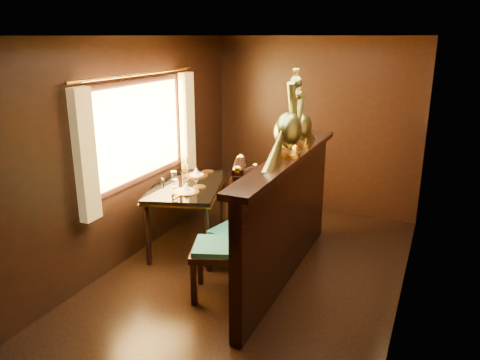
# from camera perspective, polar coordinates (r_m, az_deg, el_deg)

# --- Properties ---
(ground) EXTENTS (5.00, 5.00, 0.00)m
(ground) POSITION_cam_1_polar(r_m,az_deg,el_deg) (5.04, 0.83, -12.53)
(ground) COLOR black
(ground) RESTS_ON ground
(room_shell) EXTENTS (3.04, 5.04, 2.52)m
(room_shell) POSITION_cam_1_polar(r_m,az_deg,el_deg) (4.52, 0.01, 5.48)
(room_shell) COLOR black
(room_shell) RESTS_ON ground
(partition) EXTENTS (0.26, 2.70, 1.36)m
(partition) POSITION_cam_1_polar(r_m,az_deg,el_deg) (4.89, 5.73, -4.35)
(partition) COLOR black
(partition) RESTS_ON ground
(dining_table) EXTENTS (1.17, 1.52, 0.99)m
(dining_table) POSITION_cam_1_polar(r_m,az_deg,el_deg) (5.70, -6.44, -1.15)
(dining_table) COLOR black
(dining_table) RESTS_ON ground
(chair_left) EXTENTS (0.65, 0.67, 1.41)m
(chair_left) POSITION_cam_1_polar(r_m,az_deg,el_deg) (4.52, -1.18, -5.80)
(chair_left) COLOR black
(chair_left) RESTS_ON ground
(chair_right) EXTENTS (0.52, 0.54, 1.22)m
(chair_right) POSITION_cam_1_polar(r_m,az_deg,el_deg) (4.99, -0.04, -4.73)
(chair_right) COLOR black
(chair_right) RESTS_ON ground
(peacock_left) EXTENTS (0.26, 0.71, 0.84)m
(peacock_left) POSITION_cam_1_polar(r_m,az_deg,el_deg) (4.54, 5.91, 7.98)
(peacock_left) COLOR #194D37
(peacock_left) RESTS_ON partition
(peacock_right) EXTENTS (0.21, 0.57, 0.68)m
(peacock_right) POSITION_cam_1_polar(r_m,az_deg,el_deg) (5.00, 7.60, 7.84)
(peacock_right) COLOR #194D37
(peacock_right) RESTS_ON partition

